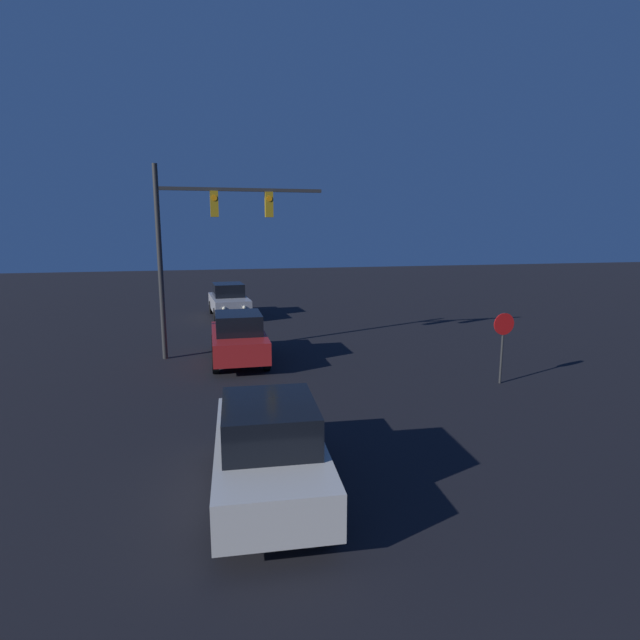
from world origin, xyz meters
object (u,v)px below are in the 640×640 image
(stop_sign, at_px, (503,335))
(car_near, at_px, (269,448))
(car_far, at_px, (229,300))
(traffic_signal_mast, at_px, (202,231))
(car_mid, at_px, (239,337))

(stop_sign, bearing_deg, car_near, -147.81)
(car_far, distance_m, stop_sign, 15.84)
(car_near, height_order, car_far, same)
(traffic_signal_mast, bearing_deg, stop_sign, -32.34)
(car_mid, bearing_deg, car_far, 89.73)
(stop_sign, bearing_deg, traffic_signal_mast, 147.66)
(car_near, relative_size, stop_sign, 2.06)
(car_near, distance_m, car_far, 18.89)
(car_far, relative_size, traffic_signal_mast, 0.65)
(car_near, bearing_deg, stop_sign, 35.92)
(car_far, relative_size, stop_sign, 2.05)
(car_far, bearing_deg, traffic_signal_mast, 77.72)
(car_mid, xyz_separation_m, traffic_signal_mast, (-1.11, 1.11, 3.70))
(car_near, xyz_separation_m, car_far, (0.38, 18.89, 0.00))
(stop_sign, bearing_deg, car_mid, 149.92)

